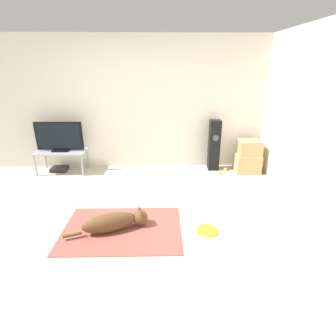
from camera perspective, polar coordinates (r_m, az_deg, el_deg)
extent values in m
plane|color=#BCB29E|center=(3.78, -9.46, -10.82)|extent=(12.00, 12.00, 0.00)
cube|color=silver|center=(5.34, -7.20, 13.48)|extent=(8.00, 0.06, 2.55)
cube|color=silver|center=(3.83, 31.56, 7.44)|extent=(0.06, 8.00, 2.55)
cube|color=#934C42|center=(3.56, -9.93, -12.95)|extent=(1.52, 1.06, 0.01)
ellipsoid|color=brown|center=(3.48, -12.58, -11.51)|extent=(0.72, 0.43, 0.25)
sphere|color=brown|center=(3.55, -6.05, -10.71)|extent=(0.20, 0.20, 0.20)
cone|color=brown|center=(3.54, -6.28, -8.74)|extent=(0.06, 0.06, 0.09)
cone|color=brown|center=(3.45, -5.79, -9.60)|extent=(0.06, 0.06, 0.09)
cylinder|color=brown|center=(3.50, -20.10, -13.50)|extent=(0.23, 0.11, 0.04)
cylinder|color=yellow|center=(3.51, 8.54, -13.36)|extent=(0.28, 0.28, 0.02)
torus|color=yellow|center=(3.50, 8.55, -13.26)|extent=(0.27, 0.27, 0.02)
cube|color=tan|center=(5.45, 16.84, 0.99)|extent=(0.47, 0.39, 0.36)
cube|color=tan|center=(5.36, 17.33, 4.25)|extent=(0.43, 0.35, 0.29)
cube|color=black|center=(5.34, 10.00, 4.88)|extent=(0.21, 0.21, 1.01)
cylinder|color=#4C4C51|center=(5.19, 10.34, 6.42)|extent=(0.12, 0.00, 0.12)
cube|color=#A8A8AD|center=(5.56, -22.20, 3.39)|extent=(0.95, 0.51, 0.02)
cylinder|color=#A8A8AD|center=(5.60, -26.90, 0.41)|extent=(0.04, 0.04, 0.42)
cylinder|color=#A8A8AD|center=(5.28, -18.18, 0.50)|extent=(0.04, 0.04, 0.42)
cylinder|color=#A8A8AD|center=(5.99, -25.16, 1.95)|extent=(0.04, 0.04, 0.42)
cylinder|color=#A8A8AD|center=(5.68, -16.94, 2.12)|extent=(0.04, 0.04, 0.42)
cube|color=black|center=(5.55, -22.23, 3.61)|extent=(0.31, 0.20, 0.03)
cube|color=black|center=(5.48, -22.62, 6.46)|extent=(0.90, 0.04, 0.54)
cube|color=black|center=(5.47, -22.68, 6.41)|extent=(0.83, 0.01, 0.49)
sphere|color=#C6E033|center=(5.26, 11.13, -0.94)|extent=(0.07, 0.07, 0.07)
sphere|color=#C6E033|center=(5.43, 12.39, -0.29)|extent=(0.07, 0.07, 0.07)
cube|color=black|center=(5.74, -22.54, -0.19)|extent=(0.31, 0.25, 0.09)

